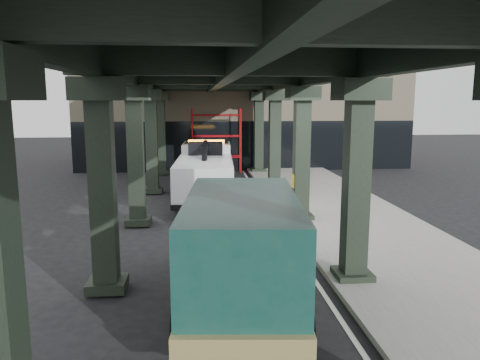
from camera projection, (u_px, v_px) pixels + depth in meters
ground at (236, 239)px, 15.41m from camera, size 90.00×90.00×0.00m
sidewalk at (349, 218)px, 17.77m from camera, size 5.00×40.00×0.15m
lane_stripe at (276, 222)px, 17.52m from camera, size 0.12×38.00×0.01m
viaduct at (219, 73)px, 16.42m from camera, size 7.40×32.00×6.40m
building at (240, 107)px, 34.55m from camera, size 22.00×10.00×8.00m
scaffolding at (216, 139)px, 29.43m from camera, size 3.08×0.88×4.00m
tow_truck at (206, 171)px, 21.43m from camera, size 2.79×8.42×2.72m
towed_van at (242, 247)px, 10.17m from camera, size 2.98×6.43×2.53m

